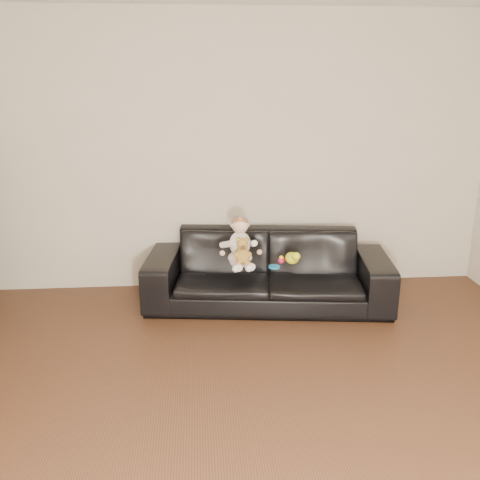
{
  "coord_description": "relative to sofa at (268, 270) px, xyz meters",
  "views": [
    {
      "loc": [
        -0.29,
        -2.28,
        2.01
      ],
      "look_at": [
        0.06,
        2.15,
        0.64
      ],
      "focal_mm": 40.0,
      "sensor_mm": 36.0,
      "label": 1
    }
  ],
  "objects": [
    {
      "name": "floor",
      "position": [
        -0.33,
        -2.25,
        -0.32
      ],
      "size": [
        5.5,
        5.5,
        0.0
      ],
      "primitive_type": "plane",
      "color": "#4B2C1A",
      "rests_on": "ground"
    },
    {
      "name": "wall_back",
      "position": [
        -0.33,
        0.5,
        0.98
      ],
      "size": [
        5.0,
        0.0,
        5.0
      ],
      "primitive_type": "plane",
      "rotation": [
        1.57,
        0.0,
        0.0
      ],
      "color": "beige",
      "rests_on": "ground"
    },
    {
      "name": "sofa",
      "position": [
        0.0,
        0.0,
        0.0
      ],
      "size": [
        2.27,
        1.11,
        0.64
      ],
      "primitive_type": "imported",
      "rotation": [
        0.0,
        0.0,
        -0.12
      ],
      "color": "black",
      "rests_on": "floor"
    },
    {
      "name": "baby",
      "position": [
        -0.26,
        -0.12,
        0.29
      ],
      "size": [
        0.33,
        0.39,
        0.43
      ],
      "rotation": [
        0.0,
        0.0,
        0.35
      ],
      "color": "#FBD4DA",
      "rests_on": "sofa"
    },
    {
      "name": "teddy_bear",
      "position": [
        -0.25,
        -0.25,
        0.26
      ],
      "size": [
        0.17,
        0.17,
        0.24
      ],
      "rotation": [
        0.0,
        0.0,
        0.55
      ],
      "color": "olive",
      "rests_on": "sofa"
    },
    {
      "name": "toy_green",
      "position": [
        0.2,
        -0.14,
        0.15
      ],
      "size": [
        0.16,
        0.17,
        0.1
      ],
      "primitive_type": "ellipsoid",
      "rotation": [
        0.0,
        0.0,
        -0.24
      ],
      "color": "yellow",
      "rests_on": "sofa"
    },
    {
      "name": "toy_rattle",
      "position": [
        0.1,
        -0.13,
        0.13
      ],
      "size": [
        0.07,
        0.07,
        0.06
      ],
      "primitive_type": "sphere",
      "rotation": [
        0.0,
        0.0,
        0.05
      ],
      "color": "red",
      "rests_on": "sofa"
    },
    {
      "name": "toy_blue_disc",
      "position": [
        0.03,
        -0.22,
        0.11
      ],
      "size": [
        0.13,
        0.13,
        0.01
      ],
      "primitive_type": "cylinder",
      "rotation": [
        0.0,
        0.0,
        0.41
      ],
      "color": "#197FCF",
      "rests_on": "sofa"
    }
  ]
}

